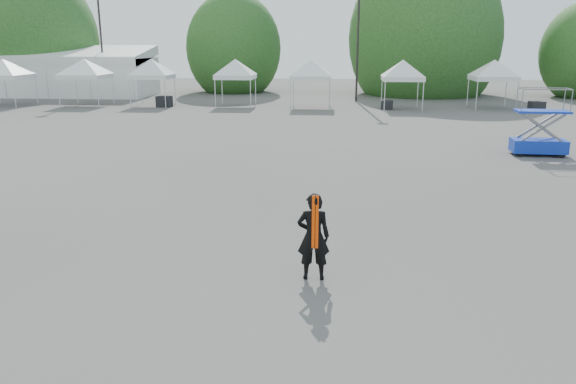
{
  "coord_description": "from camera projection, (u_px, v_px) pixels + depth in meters",
  "views": [
    {
      "loc": [
        1.35,
        -12.51,
        4.48
      ],
      "look_at": [
        0.37,
        -0.67,
        1.3
      ],
      "focal_mm": 35.0,
      "sensor_mm": 36.0,
      "label": 1
    }
  ],
  "objects": [
    {
      "name": "tent_e",
      "position": [
        311.0,
        63.0,
        38.89
      ],
      "size": [
        4.0,
        4.0,
        3.88
      ],
      "color": "silver",
      "rests_on": "ground"
    },
    {
      "name": "ground",
      "position": [
        275.0,
        237.0,
        13.31
      ],
      "size": [
        120.0,
        120.0,
        0.0
      ],
      "primitive_type": "plane",
      "color": "#474442",
      "rests_on": "ground"
    },
    {
      "name": "crate_mid",
      "position": [
        387.0,
        105.0,
        38.55
      ],
      "size": [
        0.87,
        0.73,
        0.61
      ],
      "primitive_type": "cube",
      "rotation": [
        0.0,
        0.0,
        -0.17
      ],
      "color": "black",
      "rests_on": "ground"
    },
    {
      "name": "tent_g",
      "position": [
        495.0,
        64.0,
        38.4
      ],
      "size": [
        4.05,
        4.05,
        3.88
      ],
      "color": "silver",
      "rests_on": "ground"
    },
    {
      "name": "tree_mid_e",
      "position": [
        424.0,
        38.0,
        48.89
      ],
      "size": [
        5.12,
        5.12,
        7.79
      ],
      "color": "#382314",
      "rests_on": "ground"
    },
    {
      "name": "tent_d",
      "position": [
        235.0,
        63.0,
        39.98
      ],
      "size": [
        3.84,
        3.84,
        3.88
      ],
      "color": "silver",
      "rests_on": "ground"
    },
    {
      "name": "tree_mid_w",
      "position": [
        234.0,
        48.0,
        51.45
      ],
      "size": [
        4.16,
        4.16,
        6.33
      ],
      "color": "#382314",
      "rests_on": "ground"
    },
    {
      "name": "light_pole_east",
      "position": [
        358.0,
        28.0,
        42.46
      ],
      "size": [
        0.6,
        0.25,
        9.8
      ],
      "color": "black",
      "rests_on": "ground"
    },
    {
      "name": "tree_far_w",
      "position": [
        34.0,
        42.0,
        50.8
      ],
      "size": [
        4.8,
        4.8,
        7.3
      ],
      "color": "#382314",
      "rests_on": "ground"
    },
    {
      "name": "light_pole_west",
      "position": [
        100.0,
        26.0,
        45.99
      ],
      "size": [
        0.6,
        0.25,
        10.3
      ],
      "color": "black",
      "rests_on": "ground"
    },
    {
      "name": "tent_c",
      "position": [
        151.0,
        63.0,
        40.09
      ],
      "size": [
        3.87,
        3.87,
        3.88
      ],
      "color": "silver",
      "rests_on": "ground"
    },
    {
      "name": "crate_east",
      "position": [
        537.0,
        107.0,
        36.98
      ],
      "size": [
        1.03,
        0.86,
        0.72
      ],
      "primitive_type": "cube",
      "rotation": [
        0.0,
        0.0,
        0.17
      ],
      "color": "black",
      "rests_on": "ground"
    },
    {
      "name": "tent_f",
      "position": [
        403.0,
        64.0,
        38.08
      ],
      "size": [
        3.85,
        3.85,
        3.88
      ],
      "color": "silver",
      "rests_on": "ground"
    },
    {
      "name": "scissor_lift",
      "position": [
        541.0,
        122.0,
        22.63
      ],
      "size": [
        2.17,
        1.19,
        2.71
      ],
      "rotation": [
        0.0,
        0.0,
        -0.07
      ],
      "color": "#0C14A8",
      "rests_on": "ground"
    },
    {
      "name": "crate_west",
      "position": [
        164.0,
        102.0,
        40.04
      ],
      "size": [
        1.12,
        0.95,
        0.77
      ],
      "primitive_type": "cube",
      "rotation": [
        0.0,
        0.0,
        -0.2
      ],
      "color": "black",
      "rests_on": "ground"
    },
    {
      "name": "tent_a",
      "position": [
        2.0,
        63.0,
        40.34
      ],
      "size": [
        4.55,
        4.55,
        3.88
      ],
      "color": "silver",
      "rests_on": "ground"
    },
    {
      "name": "marquee",
      "position": [
        64.0,
        72.0,
        48.26
      ],
      "size": [
        15.0,
        6.25,
        4.23
      ],
      "color": "white",
      "rests_on": "ground"
    },
    {
      "name": "man",
      "position": [
        313.0,
        236.0,
        10.78
      ],
      "size": [
        0.65,
        0.44,
        1.73
      ],
      "rotation": [
        0.0,
        0.0,
        3.19
      ],
      "color": "black",
      "rests_on": "ground"
    },
    {
      "name": "tent_b",
      "position": [
        84.0,
        63.0,
        40.54
      ],
      "size": [
        4.32,
        4.32,
        3.88
      ],
      "color": "silver",
      "rests_on": "ground"
    }
  ]
}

